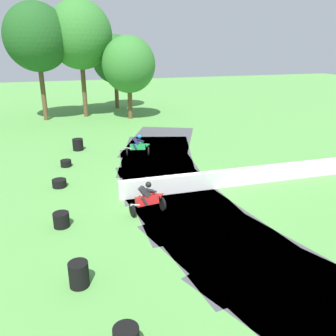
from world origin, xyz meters
The scene contains 15 objects.
ground_plane centered at (0.00, 0.00, 0.00)m, with size 120.00×120.00×0.00m, color #569947.
track_asphalt centered at (0.90, -0.01, 0.00)m, with size 8.71×29.52×0.01m.
safety_barrier centered at (5.72, -0.09, 0.45)m, with size 0.30×16.92×0.90m, color white.
motorcycle_lead_green centered at (-0.24, 6.59, 0.64)m, with size 1.72×1.06×1.43m.
motorcycle_chase_red centered at (-1.73, -1.66, 0.65)m, with size 1.67×0.91×1.43m.
tire_stack_near centered at (-3.99, 8.99, 0.40)m, with size 0.72×0.72×0.80m.
tire_stack_mid_a centered at (-4.93, 5.70, 0.20)m, with size 0.63×0.63×0.40m.
tire_stack_mid_b centered at (-5.38, 2.50, 0.20)m, with size 0.71×0.71×0.40m.
tire_stack_far centered at (-5.38, -1.85, 0.30)m, with size 0.64×0.64×0.60m.
tire_stack_extra_a centered at (-4.97, -5.80, 0.40)m, with size 0.60×0.60×0.80m.
traffic_cone centered at (5.40, -0.07, 0.22)m, with size 0.28×0.28×0.44m, color orange.
tree_far_left centered at (1.73, 18.71, 5.12)m, with size 5.02×5.02×7.77m.
tree_far_right centered at (-6.22, 20.52, 7.51)m, with size 5.79×5.79×10.57m.
tree_behind_barrier centered at (-2.37, 21.12, 7.75)m, with size 6.07×6.07×10.96m.
tree_distant centered at (1.52, 25.14, 5.36)m, with size 4.99×4.99×8.00m.
Camera 1 is at (-5.08, -15.00, 6.91)m, focal length 37.32 mm.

